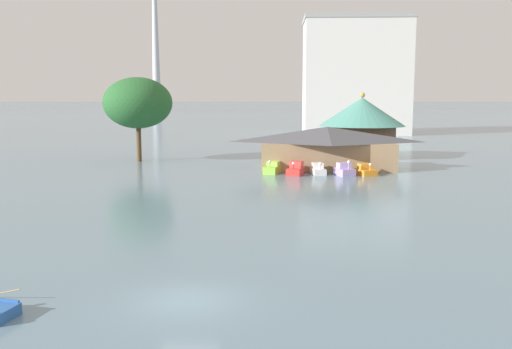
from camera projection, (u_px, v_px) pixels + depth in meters
name	position (u px, v px, depth m)	size (l,w,h in m)	color
ground_plane	(187.00, 301.00, 23.14)	(2000.00, 2000.00, 0.00)	slate
pedal_boat_lime	(273.00, 168.00, 61.82)	(2.21, 2.98, 1.56)	#8CCC3F
pedal_boat_red	(296.00, 169.00, 60.67)	(2.22, 2.84, 1.50)	red
pedal_boat_white	(318.00, 170.00, 60.90)	(1.69, 2.53, 1.47)	white
pedal_boat_lavender	(345.00, 170.00, 60.04)	(2.21, 2.70, 1.76)	#B299D8
pedal_boat_orange	(366.00, 171.00, 60.31)	(2.25, 2.75, 1.43)	orange
boathouse	(327.00, 147.00, 65.41)	(16.49, 8.20, 4.97)	#9E7F5B
green_roof_pavilion	(362.00, 124.00, 77.00)	(11.87, 11.87, 9.02)	brown
shoreline_tree_tall_left	(138.00, 103.00, 72.42)	(8.97, 8.97, 10.98)	brown
background_building_block	(355.00, 76.00, 126.69)	(23.79, 14.24, 26.25)	silver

